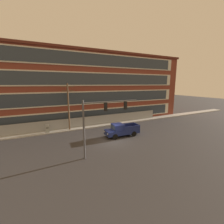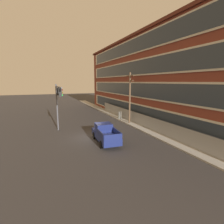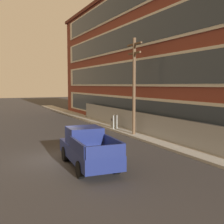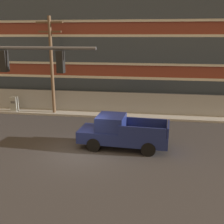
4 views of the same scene
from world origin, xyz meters
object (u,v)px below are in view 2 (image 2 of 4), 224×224
(utility_pole_near_corner, at_px, (130,96))
(electrical_cabinet, at_px, (119,116))
(pickup_truck_navy, at_px, (105,134))
(traffic_signal_mast, at_px, (58,99))

(utility_pole_near_corner, xyz_separation_m, electrical_cabinet, (-3.53, -0.11, -3.68))
(pickup_truck_navy, distance_m, electrical_cabinet, 11.88)
(traffic_signal_mast, relative_size, utility_pole_near_corner, 0.83)
(traffic_signal_mast, xyz_separation_m, utility_pole_near_corner, (-1.40, 10.77, -0.13))
(traffic_signal_mast, bearing_deg, pickup_truck_navy, 40.20)
(traffic_signal_mast, height_order, electrical_cabinet, traffic_signal_mast)
(traffic_signal_mast, xyz_separation_m, pickup_truck_navy, (5.11, 4.32, -3.57))
(utility_pole_near_corner, relative_size, electrical_cabinet, 5.65)
(utility_pole_near_corner, bearing_deg, traffic_signal_mast, -82.57)
(traffic_signal_mast, height_order, pickup_truck_navy, traffic_signal_mast)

